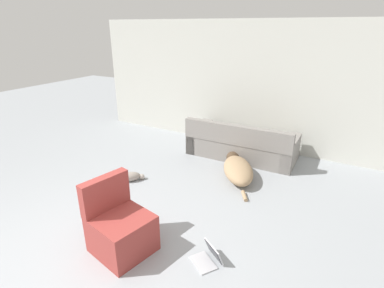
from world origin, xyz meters
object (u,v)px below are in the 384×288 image
couch (241,145)px  dog (238,169)px  laptop_open (209,256)px  cat (132,177)px  side_chair (120,228)px

couch → dog: 0.89m
couch → laptop_open: couch is taller
laptop_open → cat: bearing=-173.8°
cat → laptop_open: bearing=-73.5°
laptop_open → side_chair: size_ratio=0.47×
cat → side_chair: side_chair is taller
cat → side_chair: 1.69m
couch → dog: size_ratio=1.58×
couch → laptop_open: size_ratio=5.15×
dog → laptop_open: 2.10m
cat → couch: bearing=10.0°
dog → laptop_open: dog is taller
couch → cat: (-1.26, -1.86, -0.17)m
couch → side_chair: size_ratio=2.42×
dog → cat: dog is taller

